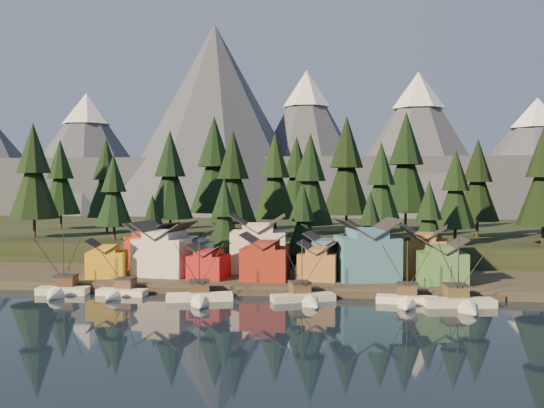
# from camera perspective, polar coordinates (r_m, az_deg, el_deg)

# --- Properties ---
(ground) EXTENTS (500.00, 500.00, 0.00)m
(ground) POSITION_cam_1_polar(r_m,az_deg,el_deg) (91.09, -2.11, -10.37)
(ground) COLOR black
(ground) RESTS_ON ground
(shore_strip) EXTENTS (400.00, 50.00, 1.50)m
(shore_strip) POSITION_cam_1_polar(r_m,az_deg,el_deg) (129.96, 0.74, -6.26)
(shore_strip) COLOR #312C24
(shore_strip) RESTS_ON ground
(hillside) EXTENTS (420.00, 100.00, 6.00)m
(hillside) POSITION_cam_1_polar(r_m,az_deg,el_deg) (179.12, 2.52, -3.23)
(hillside) COLOR black
(hillside) RESTS_ON ground
(dock) EXTENTS (80.00, 4.00, 1.00)m
(dock) POSITION_cam_1_polar(r_m,az_deg,el_deg) (106.98, -0.67, -8.22)
(dock) COLOR #3E362C
(dock) RESTS_ON ground
(mountain_ridge) EXTENTS (560.00, 190.00, 90.00)m
(mountain_ridge) POSITION_cam_1_polar(r_m,az_deg,el_deg) (301.99, 3.62, 3.33)
(mountain_ridge) COLOR #4E5164
(mountain_ridge) RESTS_ON ground
(boat_0) EXTENTS (9.22, 9.87, 11.97)m
(boat_0) POSITION_cam_1_polar(r_m,az_deg,el_deg) (111.95, -19.28, -6.87)
(boat_0) COLOR silver
(boat_0) RESTS_ON ground
(boat_1) EXTENTS (9.03, 9.72, 10.51)m
(boat_1) POSITION_cam_1_polar(r_m,az_deg,el_deg) (107.98, -14.17, -7.37)
(boat_1) COLOR white
(boat_1) RESTS_ON ground
(boat_2) EXTENTS (11.63, 12.20, 11.55)m
(boat_2) POSITION_cam_1_polar(r_m,az_deg,el_deg) (100.61, -6.83, -7.99)
(boat_2) COLOR white
(boat_2) RESTS_ON ground
(boat_4) EXTENTS (11.13, 11.47, 11.14)m
(boat_4) POSITION_cam_1_polar(r_m,az_deg,el_deg) (99.74, 3.15, -8.11)
(boat_4) COLOR beige
(boat_4) RESTS_ON ground
(boat_5) EXTENTS (10.32, 11.05, 11.30)m
(boat_5) POSITION_cam_1_polar(r_m,az_deg,el_deg) (100.21, 12.59, -8.04)
(boat_5) COLOR white
(boat_5) RESTS_ON ground
(boat_6) EXTENTS (11.58, 12.37, 12.23)m
(boat_6) POSITION_cam_1_polar(r_m,az_deg,el_deg) (99.58, 17.46, -8.08)
(boat_6) COLOR beige
(boat_6) RESTS_ON ground
(house_front_0) EXTENTS (8.46, 8.16, 7.14)m
(house_front_0) POSITION_cam_1_polar(r_m,az_deg,el_deg) (120.24, -15.26, -4.86)
(house_front_0) COLOR gold
(house_front_0) RESTS_ON shore_strip
(house_front_1) EXTENTS (11.28, 10.94, 10.35)m
(house_front_1) POSITION_cam_1_polar(r_m,az_deg,el_deg) (119.96, -10.07, -4.02)
(house_front_1) COLOR beige
(house_front_1) RESTS_ON shore_strip
(house_front_2) EXTENTS (7.60, 7.65, 6.51)m
(house_front_2) POSITION_cam_1_polar(r_m,az_deg,el_deg) (114.61, -5.99, -5.30)
(house_front_2) COLOR maroon
(house_front_2) RESTS_ON shore_strip
(house_front_3) EXTENTS (8.57, 8.18, 8.60)m
(house_front_3) POSITION_cam_1_polar(r_m,az_deg,el_deg) (112.71, -0.65, -4.85)
(house_front_3) COLOR maroon
(house_front_3) RESTS_ON shore_strip
(house_front_4) EXTENTS (7.58, 8.09, 7.14)m
(house_front_4) POSITION_cam_1_polar(r_m,az_deg,el_deg) (113.23, 4.39, -5.22)
(house_front_4) COLOR olive
(house_front_4) RESTS_ON shore_strip
(house_front_5) EXTENTS (12.74, 12.01, 11.32)m
(house_front_5) POSITION_cam_1_polar(r_m,az_deg,el_deg) (113.80, 8.93, -4.09)
(house_front_5) COLOR teal
(house_front_5) RESTS_ON shore_strip
(house_front_6) EXTENTS (8.54, 8.11, 8.14)m
(house_front_6) POSITION_cam_1_polar(r_m,az_deg,el_deg) (112.50, 15.67, -5.07)
(house_front_6) COLOR #467A42
(house_front_6) RESTS_ON shore_strip
(house_back_0) EXTENTS (10.60, 10.34, 9.60)m
(house_back_0) POSITION_cam_1_polar(r_m,az_deg,el_deg) (128.72, -11.21, -3.79)
(house_back_0) COLOR maroon
(house_back_0) RESTS_ON shore_strip
(house_back_1) EXTENTS (7.71, 7.79, 8.19)m
(house_back_1) POSITION_cam_1_polar(r_m,az_deg,el_deg) (123.43, -7.53, -4.36)
(house_back_1) COLOR teal
(house_back_1) RESTS_ON shore_strip
(house_back_2) EXTENTS (11.89, 11.10, 11.53)m
(house_back_2) POSITION_cam_1_polar(r_m,az_deg,el_deg) (122.75, -1.30, -3.56)
(house_back_2) COLOR silver
(house_back_2) RESTS_ON shore_strip
(house_back_3) EXTENTS (9.15, 8.41, 8.26)m
(house_back_3) POSITION_cam_1_polar(r_m,az_deg,el_deg) (119.38, 5.15, -4.55)
(house_back_3) COLOR #345E7B
(house_back_3) RESTS_ON shore_strip
(house_back_4) EXTENTS (9.92, 9.55, 10.47)m
(house_back_4) POSITION_cam_1_polar(r_m,az_deg,el_deg) (122.51, 9.32, -3.86)
(house_back_4) COLOR #A11D19
(house_back_4) RESTS_ON shore_strip
(house_back_5) EXTENTS (9.99, 10.08, 9.67)m
(house_back_5) POSITION_cam_1_polar(r_m,az_deg,el_deg) (121.08, 14.12, -4.17)
(house_back_5) COLOR olive
(house_back_5) RESTS_ON shore_strip
(tree_hill_0) EXTENTS (12.08, 12.08, 28.15)m
(tree_hill_0) POSITION_cam_1_polar(r_m,az_deg,el_deg) (159.25, -21.52, 2.58)
(tree_hill_0) COLOR #332319
(tree_hill_0) RESTS_ON hillside
(tree_hill_1) EXTENTS (10.85, 10.85, 25.28)m
(tree_hill_1) POSITION_cam_1_polar(r_m,az_deg,el_deg) (168.52, -15.31, 2.09)
(tree_hill_1) COLOR #332319
(tree_hill_1) RESTS_ON hillside
(tree_hill_2) EXTENTS (8.64, 8.64, 20.13)m
(tree_hill_2) POSITION_cam_1_polar(r_m,az_deg,el_deg) (146.25, -14.67, 1.00)
(tree_hill_2) COLOR #332319
(tree_hill_2) RESTS_ON hillside
(tree_hill_3) EXTENTS (11.45, 11.45, 26.66)m
(tree_hill_3) POSITION_cam_1_polar(r_m,az_deg,el_deg) (154.27, -9.57, 2.42)
(tree_hill_3) COLOR #332319
(tree_hill_3) RESTS_ON hillside
(tree_hill_4) EXTENTS (13.60, 13.60, 31.68)m
(tree_hill_4) POSITION_cam_1_polar(r_m,az_deg,el_deg) (166.81, -5.45, 3.36)
(tree_hill_4) COLOR #332319
(tree_hill_4) RESTS_ON hillside
(tree_hill_5) EXTENTS (10.96, 10.96, 25.54)m
(tree_hill_5) POSITION_cam_1_polar(r_m,az_deg,el_deg) (140.26, -3.68, 2.23)
(tree_hill_5) COLOR #332319
(tree_hill_5) RESTS_ON hillside
(tree_hill_6) EXTENTS (11.23, 11.23, 26.17)m
(tree_hill_6) POSITION_cam_1_polar(r_m,az_deg,el_deg) (153.86, 0.30, 2.35)
(tree_hill_6) COLOR #332319
(tree_hill_6) RESTS_ON hillside
(tree_hill_7) EXTENTS (10.57, 10.57, 24.63)m
(tree_hill_7) POSITION_cam_1_polar(r_m,az_deg,el_deg) (136.02, 3.63, 2.02)
(tree_hill_7) COLOR #332319
(tree_hill_7) RESTS_ON hillside
(tree_hill_8) EXTENTS (13.27, 13.27, 30.92)m
(tree_hill_8) POSITION_cam_1_polar(r_m,az_deg,el_deg) (159.80, 7.03, 3.26)
(tree_hill_8) COLOR #332319
(tree_hill_8) RESTS_ON hillside
(tree_hill_9) EXTENTS (9.89, 9.89, 23.05)m
(tree_hill_9) POSITION_cam_1_polar(r_m,az_deg,el_deg) (142.98, 10.22, 1.65)
(tree_hill_9) COLOR #332319
(tree_hill_9) RESTS_ON hillside
(tree_hill_10) EXTENTS (14.02, 14.02, 32.67)m
(tree_hill_10) POSITION_cam_1_polar(r_m,az_deg,el_deg) (168.55, 12.50, 3.49)
(tree_hill_10) COLOR #332319
(tree_hill_10) RESTS_ON hillside
(tree_hill_11) EXTENTS (8.97, 8.97, 20.90)m
(tree_hill_11) POSITION_cam_1_polar(r_m,az_deg,el_deg) (139.81, 16.89, 1.10)
(tree_hill_11) COLOR #332319
(tree_hill_11) RESTS_ON hillside
(tree_hill_12) EXTENTS (10.42, 10.42, 24.28)m
(tree_hill_12) POSITION_cam_1_polar(r_m,az_deg,el_deg) (157.00, 18.79, 1.85)
(tree_hill_12) COLOR #332319
(tree_hill_12) RESTS_ON hillside
(tree_hill_13) EXTENTS (11.19, 11.19, 26.08)m
(tree_hill_13) POSITION_cam_1_polar(r_m,az_deg,el_deg) (142.03, 24.22, 2.16)
(tree_hill_13) COLOR #332319
(tree_hill_13) RESTS_ON hillside
(tree_hill_15) EXTENTS (11.34, 11.34, 26.43)m
(tree_hill_15) POSITION_cam_1_polar(r_m,az_deg,el_deg) (170.37, 2.32, 2.37)
(tree_hill_15) COLOR #332319
(tree_hill_15) RESTS_ON hillside
(tree_hill_16) EXTENTS (11.14, 11.14, 25.94)m
(tree_hill_16) POSITION_cam_1_polar(r_m,az_deg,el_deg) (185.07, -19.29, 2.15)
(tree_hill_16) COLOR #332319
(tree_hill_16) RESTS_ON hillside
(tree_shore_0) EXTENTS (6.63, 6.63, 15.45)m
(tree_shore_0) POSITION_cam_1_polar(r_m,az_deg,el_deg) (134.94, -11.17, -2.07)
(tree_shore_0) COLOR #332319
(tree_shore_0) RESTS_ON shore_strip
(tree_shore_1) EXTENTS (8.24, 8.24, 19.19)m
(tree_shore_1) POSITION_cam_1_polar(r_m,az_deg,el_deg) (130.68, -4.49, -1.27)
(tree_shore_1) COLOR #332319
(tree_shore_1) RESTS_ON shore_strip
(tree_shore_2) EXTENTS (7.57, 7.57, 17.63)m
(tree_shore_2) POSITION_cam_1_polar(r_m,az_deg,el_deg) (128.39, 2.96, -1.71)
(tree_shore_2) COLOR #332319
(tree_shore_2) RESTS_ON shore_strip
(tree_shore_3) EXTENTS (6.99, 6.99, 16.29)m
(tree_shore_3) POSITION_cam_1_polar(r_m,az_deg,el_deg) (128.19, 9.22, -2.07)
(tree_shore_3) COLOR #332319
(tree_shore_3) RESTS_ON shore_strip
(tree_shore_4) EXTENTS (7.95, 7.95, 18.52)m
(tree_shore_4) POSITION_cam_1_polar(r_m,az_deg,el_deg) (129.11, 14.55, -1.53)
(tree_shore_4) COLOR #332319
(tree_shore_4) RESTS_ON shore_strip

